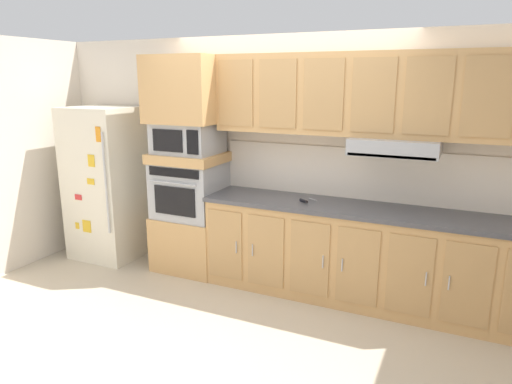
{
  "coord_description": "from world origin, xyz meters",
  "views": [
    {
      "loc": [
        1.7,
        -3.36,
        2.07
      ],
      "look_at": [
        0.05,
        0.22,
        1.1
      ],
      "focal_mm": 32.33,
      "sensor_mm": 36.0,
      "label": 1
    }
  ],
  "objects": [
    {
      "name": "built_in_oven",
      "position": [
        -0.99,
        0.75,
        0.9
      ],
      "size": [
        0.7,
        0.62,
        0.6
      ],
      "color": "#A8AAAF",
      "rests_on": "oven_base_cabinet"
    },
    {
      "name": "appliance_upper_cabinet",
      "position": [
        -0.99,
        0.75,
        1.96
      ],
      "size": [
        0.74,
        0.62,
        0.68
      ],
      "primitive_type": "cube",
      "color": "tan",
      "rests_on": "microwave"
    },
    {
      "name": "oven_base_cabinet",
      "position": [
        -0.99,
        0.75,
        0.3
      ],
      "size": [
        0.74,
        0.62,
        0.6
      ],
      "primitive_type": "cube",
      "color": "tan",
      "rests_on": "ground"
    },
    {
      "name": "side_panel_left",
      "position": [
        -2.8,
        0.0,
        1.25
      ],
      "size": [
        0.12,
        7.1,
        2.5
      ],
      "primitive_type": "cube",
      "color": "silver",
      "rests_on": "ground"
    },
    {
      "name": "lower_cabinet_run",
      "position": [
        0.93,
        0.75,
        0.44
      ],
      "size": [
        3.09,
        0.63,
        0.88
      ],
      "color": "tan",
      "rests_on": "ground"
    },
    {
      "name": "appliance_mid_shelf",
      "position": [
        -0.99,
        0.75,
        1.25
      ],
      "size": [
        0.74,
        0.62,
        0.1
      ],
      "primitive_type": "cube",
      "color": "tan",
      "rests_on": "built_in_oven"
    },
    {
      "name": "backsplash_panel",
      "position": [
        0.93,
        1.04,
        1.17
      ],
      "size": [
        3.13,
        0.02,
        0.5
      ],
      "primitive_type": "cube",
      "color": "white",
      "rests_on": "countertop_slab"
    },
    {
      "name": "upper_cabinet_with_hood",
      "position": [
        0.94,
        0.87,
        1.9
      ],
      "size": [
        3.09,
        0.48,
        0.88
      ],
      "color": "tan",
      "rests_on": "backsplash_panel"
    },
    {
      "name": "microwave",
      "position": [
        -0.99,
        0.75,
        1.46
      ],
      "size": [
        0.64,
        0.54,
        0.32
      ],
      "color": "#A8AAAF",
      "rests_on": "appliance_mid_shelf"
    },
    {
      "name": "refrigerator",
      "position": [
        -2.09,
        0.68,
        0.88
      ],
      "size": [
        0.76,
        0.73,
        1.76
      ],
      "color": "silver",
      "rests_on": "ground"
    },
    {
      "name": "back_kitchen_wall",
      "position": [
        0.0,
        1.11,
        1.25
      ],
      "size": [
        6.2,
        0.12,
        2.5
      ],
      "primitive_type": "cube",
      "color": "silver",
      "rests_on": "ground"
    },
    {
      "name": "ground_plane",
      "position": [
        0.0,
        0.0,
        0.0
      ],
      "size": [
        9.6,
        9.6,
        0.0
      ],
      "primitive_type": "plane",
      "color": "beige"
    },
    {
      "name": "countertop_slab",
      "position": [
        0.93,
        0.75,
        0.9
      ],
      "size": [
        3.13,
        0.64,
        0.04
      ],
      "primitive_type": "cube",
      "color": "#4C4C51",
      "rests_on": "lower_cabinet_run"
    },
    {
      "name": "screwdriver",
      "position": [
        0.34,
        0.7,
        0.93
      ],
      "size": [
        0.16,
        0.17,
        0.03
      ],
      "color": "black",
      "rests_on": "countertop_slab"
    }
  ]
}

